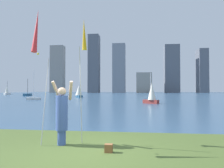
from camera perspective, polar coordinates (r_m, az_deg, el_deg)
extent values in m
cube|color=#335170|center=(67.02, 5.18, -2.95)|extent=(120.00, 117.29, 0.12)
cube|color=#232D14|center=(8.64, -3.41, -13.18)|extent=(120.00, 0.70, 0.02)
cylinder|color=#3F59A5|center=(6.79, -13.82, -14.23)|extent=(0.26, 0.26, 0.45)
cylinder|color=#3F59A5|center=(6.67, -13.78, -7.80)|extent=(0.37, 0.37, 1.08)
sphere|color=#D1A889|center=(6.62, -13.74, -2.03)|extent=(0.26, 0.26, 0.26)
cylinder|color=#D1A889|center=(6.85, -15.15, -1.78)|extent=(0.26, 0.42, 0.62)
cylinder|color=#D1A889|center=(6.69, -11.41, -1.81)|extent=(0.26, 0.42, 0.62)
cylinder|color=#B2B2B7|center=(6.93, -18.09, -4.19)|extent=(0.02, 0.53, 2.74)
cone|color=red|center=(6.58, -20.30, 13.79)|extent=(0.16, 0.40, 1.34)
sphere|color=yellow|center=(6.54, -19.86, 7.90)|extent=(0.06, 0.06, 0.06)
cylinder|color=#B2B2B7|center=(6.52, -8.68, -3.24)|extent=(0.02, 0.38, 3.04)
cone|color=yellow|center=(7.16, -7.73, 13.37)|extent=(0.16, 0.28, 1.03)
sphere|color=yellow|center=(6.99, -7.87, 9.46)|extent=(0.06, 0.06, 0.06)
cube|color=brown|center=(5.90, -0.93, -17.40)|extent=(0.22, 0.16, 0.23)
cube|color=white|center=(68.95, -27.08, -2.44)|extent=(1.54, 1.93, 0.65)
cylinder|color=#47474C|center=(68.93, -27.07, -0.70)|extent=(0.06, 0.06, 3.52)
cone|color=silver|center=(68.87, -27.16, -1.21)|extent=(1.14, 1.14, 2.28)
cube|color=#2D6084|center=(56.57, -22.41, -2.76)|extent=(1.15, 3.24, 0.61)
cylinder|color=#47474C|center=(56.56, -22.39, -0.53)|extent=(0.10, 0.10, 3.79)
cube|color=#2D6084|center=(43.60, -9.10, -3.40)|extent=(2.11, 2.96, 0.44)
cylinder|color=silver|center=(43.58, -9.09, -1.03)|extent=(0.09, 0.09, 3.16)
cone|color=silver|center=(43.79, -9.16, -1.70)|extent=(1.98, 1.98, 2.15)
cube|color=silver|center=(35.42, -20.95, -3.82)|extent=(2.22, 0.97, 0.39)
cylinder|color=silver|center=(35.39, -20.92, 0.09)|extent=(0.06, 0.06, 4.43)
cube|color=maroon|center=(25.18, 10.73, -4.84)|extent=(1.93, 1.60, 0.45)
cylinder|color=silver|center=(25.14, 10.71, -0.60)|extent=(0.06, 0.06, 3.27)
cone|color=silver|center=(25.06, 11.00, -2.04)|extent=(1.37, 1.37, 2.01)
cube|color=gray|center=(108.05, -14.87, 4.00)|extent=(6.69, 4.25, 23.72)
cube|color=#565B66|center=(100.67, -5.00, 5.57)|extent=(5.08, 6.03, 27.97)
cube|color=gray|center=(96.53, 1.95, 4.37)|extent=(5.97, 4.19, 22.95)
cube|color=gray|center=(98.51, 8.85, 0.34)|extent=(7.12, 6.13, 9.46)
cube|color=#565B66|center=(103.06, 16.21, 4.06)|extent=(6.97, 5.36, 22.96)
cube|color=#565B66|center=(106.07, 23.70, 3.31)|extent=(4.19, 7.16, 20.54)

